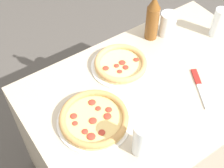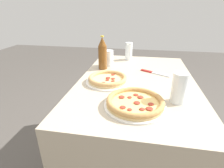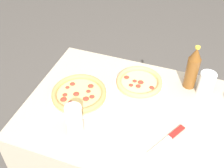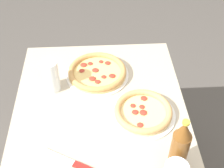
{
  "view_description": "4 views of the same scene",
  "coord_description": "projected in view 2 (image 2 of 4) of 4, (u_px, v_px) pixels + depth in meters",
  "views": [
    {
      "loc": [
        0.68,
        0.63,
        1.77
      ],
      "look_at": [
        0.2,
        -0.08,
        0.77
      ],
      "focal_mm": 50.0,
      "sensor_mm": 36.0,
      "label": 1
    },
    {
      "loc": [
        1.09,
        0.02,
        1.16
      ],
      "look_at": [
        0.23,
        -0.13,
        0.77
      ],
      "focal_mm": 28.0,
      "sensor_mm": 36.0,
      "label": 2
    },
    {
      "loc": [
        -0.17,
        0.92,
        1.73
      ],
      "look_at": [
        0.19,
        -0.08,
        0.77
      ],
      "focal_mm": 45.0,
      "sensor_mm": 36.0,
      "label": 3
    },
    {
      "loc": [
        -0.8,
        0.0,
        1.73
      ],
      "look_at": [
        0.23,
        -0.06,
        0.75
      ],
      "focal_mm": 50.0,
      "sensor_mm": 36.0,
      "label": 4
    }
  ],
  "objects": [
    {
      "name": "pizza_veggie",
      "position": [
        135.0,
        103.0,
        0.85
      ],
      "size": [
        0.3,
        0.3,
        0.04
      ],
      "color": "white",
      "rests_on": "table"
    },
    {
      "name": "beer_bottle",
      "position": [
        103.0,
        54.0,
        1.32
      ],
      "size": [
        0.07,
        0.07,
        0.25
      ],
      "color": "brown",
      "rests_on": "table"
    },
    {
      "name": "table",
      "position": [
        134.0,
        123.0,
        1.31
      ],
      "size": [
        1.17,
        0.76,
        0.71
      ],
      "color": "#B7A88E",
      "rests_on": "ground_plane"
    },
    {
      "name": "glass_red_wine",
      "position": [
        179.0,
        89.0,
        0.86
      ],
      "size": [
        0.07,
        0.07,
        0.16
      ],
      "color": "white",
      "rests_on": "table"
    },
    {
      "name": "glass_mango_juice",
      "position": [
        129.0,
        52.0,
        1.57
      ],
      "size": [
        0.06,
        0.06,
        0.15
      ],
      "color": "white",
      "rests_on": "table"
    },
    {
      "name": "knife",
      "position": [
        154.0,
        73.0,
        1.28
      ],
      "size": [
        0.13,
        0.21,
        0.01
      ],
      "color": "maroon",
      "rests_on": "table"
    },
    {
      "name": "glass_iced_tea",
      "position": [
        108.0,
        59.0,
        1.41
      ],
      "size": [
        0.08,
        0.08,
        0.13
      ],
      "color": "white",
      "rests_on": "table"
    },
    {
      "name": "pizza_salami",
      "position": [
        108.0,
        79.0,
        1.12
      ],
      "size": [
        0.28,
        0.28,
        0.04
      ],
      "color": "white",
      "rests_on": "table"
    },
    {
      "name": "ground_plane",
      "position": [
        132.0,
        158.0,
        1.46
      ],
      "size": [
        8.0,
        8.0,
        0.0
      ],
      "primitive_type": "plane",
      "color": "#4C4742"
    }
  ]
}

